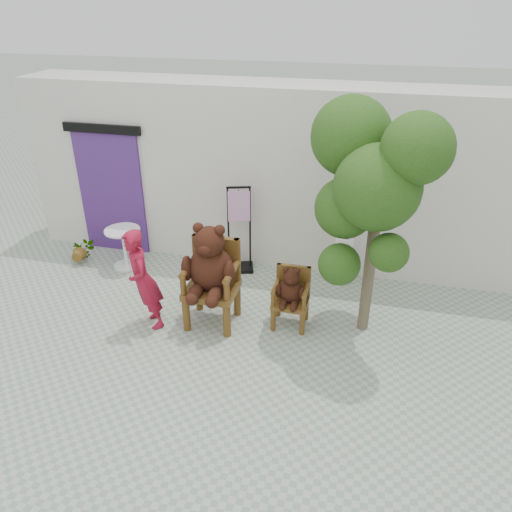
# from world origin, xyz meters

# --- Properties ---
(ground_plane) EXTENTS (60.00, 60.00, 0.00)m
(ground_plane) POSITION_xyz_m (0.00, 0.00, 0.00)
(ground_plane) COLOR #9BA493
(ground_plane) RESTS_ON ground
(back_wall) EXTENTS (9.00, 1.00, 3.00)m
(back_wall) POSITION_xyz_m (0.00, 3.10, 1.50)
(back_wall) COLOR silver
(back_wall) RESTS_ON ground
(doorway) EXTENTS (1.40, 0.11, 2.33)m
(doorway) POSITION_xyz_m (-3.00, 2.58, 1.16)
(doorway) COLOR #49246D
(doorway) RESTS_ON ground
(chair_big) EXTENTS (0.76, 0.82, 1.56)m
(chair_big) POSITION_xyz_m (-0.57, 0.77, 0.88)
(chair_big) COLOR #4B3010
(chair_big) RESTS_ON ground
(chair_small) EXTENTS (0.50, 0.50, 0.94)m
(chair_small) POSITION_xyz_m (0.53, 0.98, 0.55)
(chair_small) COLOR #4B3010
(chair_small) RESTS_ON ground
(person) EXTENTS (0.62, 0.66, 1.51)m
(person) POSITION_xyz_m (-1.45, 0.46, 0.76)
(person) COLOR maroon
(person) RESTS_ON ground
(cafe_table) EXTENTS (0.60, 0.60, 0.70)m
(cafe_table) POSITION_xyz_m (-2.56, 1.99, 0.44)
(cafe_table) COLOR white
(cafe_table) RESTS_ON ground
(display_stand) EXTENTS (0.53, 0.47, 1.51)m
(display_stand) POSITION_xyz_m (-0.60, 2.35, 0.58)
(display_stand) COLOR black
(display_stand) RESTS_ON ground
(stool_bucket) EXTENTS (0.32, 0.32, 1.45)m
(stool_bucket) POSITION_xyz_m (1.14, 2.35, 0.64)
(stool_bucket) COLOR white
(stool_bucket) RESTS_ON ground
(tree) EXTENTS (1.66, 1.71, 3.20)m
(tree) POSITION_xyz_m (1.42, 1.08, 2.32)
(tree) COLOR #493F2C
(tree) RESTS_ON ground
(potted_plant) EXTENTS (0.43, 0.39, 0.42)m
(potted_plant) POSITION_xyz_m (-3.40, 1.97, 0.21)
(potted_plant) COLOR #18360E
(potted_plant) RESTS_ON ground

